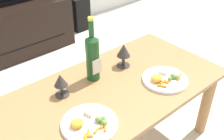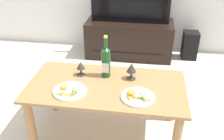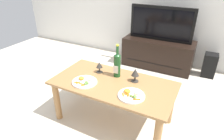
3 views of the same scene
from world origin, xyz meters
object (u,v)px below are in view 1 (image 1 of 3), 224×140
(dinner_plate_right, at_px, (165,79))
(goblet_left, at_px, (61,82))
(wine_bottle, at_px, (93,56))
(dinner_plate_left, at_px, (89,123))
(dining_table, at_px, (113,100))
(tv_stand, at_px, (10,30))
(goblet_right, at_px, (124,51))
(floor_speaker, at_px, (79,13))

(dinner_plate_right, bearing_deg, goblet_left, 152.15)
(wine_bottle, xyz_separation_m, dinner_plate_left, (-0.24, -0.29, -0.14))
(dining_table, bearing_deg, tv_stand, 88.26)
(goblet_right, height_order, dinner_plate_right, goblet_right)
(goblet_right, relative_size, dinner_plate_right, 0.57)
(floor_speaker, distance_m, dinner_plate_right, 1.94)
(goblet_right, height_order, dinner_plate_left, goblet_right)
(goblet_left, height_order, goblet_right, goblet_right)
(goblet_left, distance_m, goblet_right, 0.44)
(tv_stand, xyz_separation_m, dinner_plate_right, (0.22, -1.76, 0.27))
(dining_table, bearing_deg, dinner_plate_left, -151.84)
(tv_stand, xyz_separation_m, wine_bottle, (-0.07, -1.47, 0.41))
(tv_stand, distance_m, floor_speaker, 0.85)
(dinner_plate_left, bearing_deg, wine_bottle, 49.80)
(dinner_plate_right, bearing_deg, goblet_right, 104.83)
(dining_table, distance_m, dinner_plate_right, 0.32)
(goblet_left, relative_size, goblet_right, 0.87)
(dinner_plate_left, bearing_deg, goblet_right, 30.46)
(tv_stand, height_order, goblet_left, goblet_left)
(dining_table, height_order, dinner_plate_left, dinner_plate_left)
(goblet_left, relative_size, dinner_plate_left, 0.49)
(wine_bottle, distance_m, goblet_right, 0.22)
(wine_bottle, xyz_separation_m, goblet_left, (-0.22, -0.01, -0.06))
(floor_speaker, bearing_deg, dining_table, -120.03)
(dining_table, xyz_separation_m, goblet_left, (-0.24, 0.13, 0.18))
(tv_stand, xyz_separation_m, dinner_plate_left, (-0.32, -1.76, 0.27))
(wine_bottle, bearing_deg, goblet_right, -3.84)
(goblet_right, xyz_separation_m, dinner_plate_left, (-0.46, -0.27, -0.09))
(dining_table, bearing_deg, floor_speaker, 61.63)
(floor_speaker, bearing_deg, tv_stand, -178.80)
(dining_table, xyz_separation_m, wine_bottle, (-0.03, 0.14, 0.24))
(floor_speaker, bearing_deg, goblet_left, -128.33)
(dining_table, relative_size, dinner_plate_right, 4.97)
(tv_stand, xyz_separation_m, floor_speaker, (0.85, 0.04, -0.06))
(floor_speaker, distance_m, goblet_right, 1.74)
(floor_speaker, relative_size, goblet_left, 2.97)
(tv_stand, height_order, goblet_right, goblet_right)
(goblet_left, bearing_deg, dining_table, -27.66)
(dining_table, xyz_separation_m, dinner_plate_right, (0.26, -0.14, 0.10))
(goblet_left, distance_m, dinner_plate_left, 0.28)
(dinner_plate_left, bearing_deg, dining_table, 28.16)
(dining_table, xyz_separation_m, dinner_plate_left, (-0.27, -0.14, 0.10))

